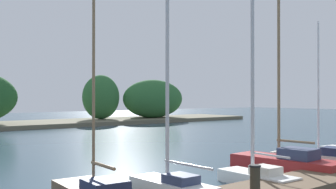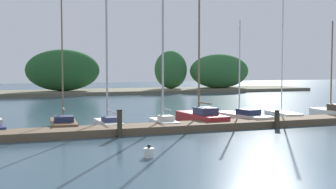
% 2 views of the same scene
% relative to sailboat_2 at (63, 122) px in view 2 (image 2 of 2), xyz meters
% --- Properties ---
extents(dock_pier, '(28.01, 1.80, 0.35)m').
position_rel_sailboat_2_xyz_m(dock_pier, '(6.52, -2.43, -0.17)').
color(dock_pier, brown).
rests_on(dock_pier, ground).
extents(far_shore, '(57.24, 8.00, 6.84)m').
position_rel_sailboat_2_xyz_m(far_shore, '(4.62, 29.13, 2.09)').
color(far_shore, '#66604C').
rests_on(far_shore, ground).
extents(sailboat_2, '(1.51, 3.77, 8.32)m').
position_rel_sailboat_2_xyz_m(sailboat_2, '(0.00, 0.00, 0.00)').
color(sailboat_2, brown).
rests_on(sailboat_2, ground).
extents(sailboat_3, '(1.02, 3.31, 7.31)m').
position_rel_sailboat_2_xyz_m(sailboat_3, '(2.27, -0.27, 0.09)').
color(sailboat_3, white).
rests_on(sailboat_3, ground).
extents(sailboat_4, '(1.05, 2.87, 8.15)m').
position_rel_sailboat_2_xyz_m(sailboat_4, '(5.09, -1.09, 0.20)').
color(sailboat_4, white).
rests_on(sailboat_4, ground).
extents(sailboat_5, '(1.60, 4.37, 8.27)m').
position_rel_sailboat_2_xyz_m(sailboat_5, '(7.55, -0.42, 0.09)').
color(sailboat_5, maroon).
rests_on(sailboat_5, ground).
extents(sailboat_6, '(1.90, 4.38, 5.91)m').
position_rel_sailboat_2_xyz_m(sailboat_6, '(10.11, -0.51, -0.03)').
color(sailboat_6, silver).
rests_on(sailboat_6, ground).
extents(sailboat_7, '(1.28, 3.17, 8.13)m').
position_rel_sailboat_2_xyz_m(sailboat_7, '(13.18, -0.14, -0.02)').
color(sailboat_7, white).
rests_on(sailboat_7, ground).
extents(sailboat_8, '(1.32, 3.51, 6.01)m').
position_rel_sailboat_2_xyz_m(sailboat_8, '(16.13, -1.14, 0.04)').
color(sailboat_8, white).
rests_on(sailboat_8, ground).
extents(mooring_piling_1, '(0.27, 0.27, 1.27)m').
position_rel_sailboat_2_xyz_m(mooring_piling_1, '(2.11, -3.48, 0.29)').
color(mooring_piling_1, '#3D3323').
rests_on(mooring_piling_1, ground).
extents(mooring_piling_2, '(0.30, 0.30, 0.96)m').
position_rel_sailboat_2_xyz_m(mooring_piling_2, '(10.54, -3.51, 0.14)').
color(mooring_piling_2, '#3D3323').
rests_on(mooring_piling_2, ground).
extents(channel_buoy_0, '(0.38, 0.38, 0.46)m').
position_rel_sailboat_2_xyz_m(channel_buoy_0, '(2.00, -8.24, -0.17)').
color(channel_buoy_0, white).
rests_on(channel_buoy_0, ground).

